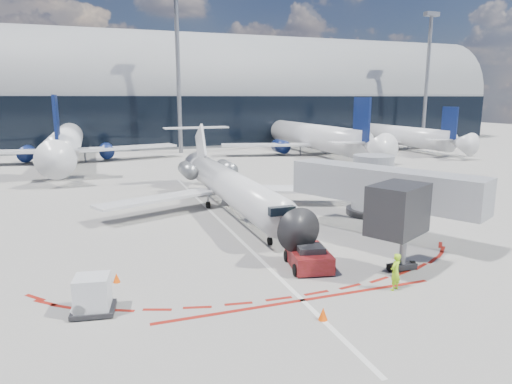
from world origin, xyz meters
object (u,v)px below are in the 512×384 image
object	(u,v)px
pushback_tug	(309,257)
ramp_worker	(395,272)
uld_container	(93,295)
regional_jet	(228,184)

from	to	relation	value
pushback_tug	ramp_worker	world-z (taller)	ramp_worker
uld_container	ramp_worker	bearing A→B (deg)	-0.62
pushback_tug	ramp_worker	bearing A→B (deg)	-46.54
pushback_tug	ramp_worker	xyz separation A→B (m)	(2.67, -4.13, 0.34)
pushback_tug	uld_container	xyz separation A→B (m)	(-11.30, -1.85, 0.25)
ramp_worker	uld_container	world-z (taller)	ramp_worker
regional_jet	pushback_tug	distance (m)	14.19
regional_jet	uld_container	distance (m)	19.22
regional_jet	pushback_tug	bearing A→B (deg)	-87.45
ramp_worker	uld_container	bearing A→B (deg)	-35.11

